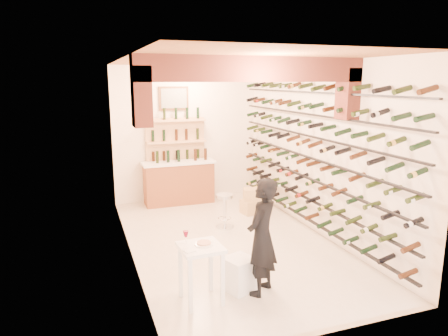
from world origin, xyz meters
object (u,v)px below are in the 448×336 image
wine_rack (307,152)px  crate_lower (253,206)px  chrome_barstool (225,209)px  tasting_table (201,256)px  person (262,237)px  back_counter (179,181)px  white_stool (239,274)px

wine_rack → crate_lower: size_ratio=11.34×
wine_rack → crate_lower: bearing=109.5°
chrome_barstool → crate_lower: 1.14m
tasting_table → person: 0.86m
back_counter → crate_lower: back_counter is taller
wine_rack → back_counter: (-1.83, 2.65, -1.02)m
wine_rack → white_stool: size_ratio=12.13×
chrome_barstool → crate_lower: (0.90, 0.66, -0.24)m
tasting_table → white_stool: (0.59, 0.11, -0.40)m
person → chrome_barstool: person is taller
back_counter → person: (0.07, -4.52, 0.27)m
wine_rack → tasting_table: (-2.60, -1.81, -0.91)m
white_stool → back_counter: bearing=87.5°
person → chrome_barstool: 2.63m
tasting_table → crate_lower: size_ratio=1.88×
white_stool → crate_lower: size_ratio=0.93×
wine_rack → crate_lower: wine_rack is taller
person → chrome_barstool: (0.38, 2.57, -0.41)m
chrome_barstool → wine_rack: bearing=-26.7°
wine_rack → chrome_barstool: wine_rack is taller
person → white_stool: bearing=-74.3°
person → back_counter: bearing=-130.7°
wine_rack → chrome_barstool: (-1.38, 0.70, -1.15)m
tasting_table → chrome_barstool: 2.80m
back_counter → person: size_ratio=1.05×
chrome_barstool → crate_lower: size_ratio=1.35×
back_counter → crate_lower: size_ratio=3.38×
wine_rack → tasting_table: wine_rack is taller
white_stool → person: 0.65m
back_counter → crate_lower: 1.91m
white_stool → chrome_barstool: (0.64, 2.40, 0.16)m
person → tasting_table: bearing=-45.5°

